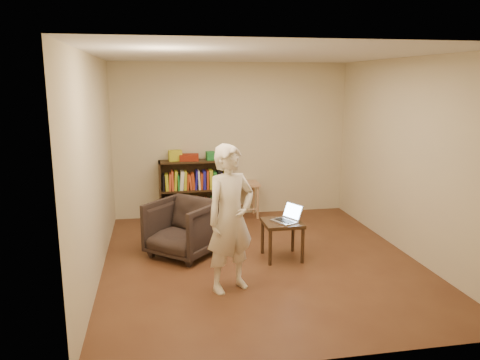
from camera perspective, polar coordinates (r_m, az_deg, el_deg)
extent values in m
plane|color=#4A2818|center=(6.19, 2.53, -9.81)|extent=(4.50, 4.50, 0.00)
plane|color=silver|center=(5.75, 2.78, 15.01)|extent=(4.50, 4.50, 0.00)
plane|color=#C3B693|center=(8.01, -1.00, 4.87)|extent=(4.00, 0.00, 4.00)
plane|color=#C3B693|center=(5.72, -17.26, 1.42)|extent=(0.00, 4.50, 4.50)
plane|color=#C3B693|center=(6.57, 19.91, 2.56)|extent=(0.00, 4.50, 4.50)
cube|color=black|center=(7.88, -9.69, -1.34)|extent=(0.03, 0.30, 1.00)
cube|color=black|center=(7.98, -1.26, -1.01)|extent=(0.03, 0.30, 1.00)
cube|color=black|center=(8.04, -5.54, -0.95)|extent=(1.20, 0.02, 1.00)
cube|color=black|center=(8.03, -5.38, -4.55)|extent=(1.20, 0.30, 0.03)
cube|color=black|center=(7.91, -5.45, -1.18)|extent=(1.14, 0.30, 0.03)
cube|color=black|center=(7.81, -5.52, 2.29)|extent=(1.20, 0.30, 0.03)
cube|color=gold|center=(7.80, -7.90, 2.98)|extent=(0.22, 0.17, 0.17)
cube|color=maroon|center=(7.80, -6.21, 2.76)|extent=(0.33, 0.25, 0.10)
cube|color=#217D30|center=(7.82, -3.61, 2.97)|extent=(0.15, 0.15, 0.14)
cube|color=white|center=(7.84, -1.72, 2.76)|extent=(0.10, 0.10, 0.07)
cube|color=tan|center=(7.96, 0.77, -0.47)|extent=(0.41, 0.41, 0.04)
cylinder|color=tan|center=(7.85, -0.17, -2.90)|extent=(0.04, 0.04, 0.56)
cylinder|color=tan|center=(7.91, 2.16, -2.79)|extent=(0.04, 0.04, 0.56)
cylinder|color=tan|center=(8.16, -0.58, -2.32)|extent=(0.04, 0.04, 0.56)
cylinder|color=tan|center=(8.22, 1.66, -2.22)|extent=(0.04, 0.04, 0.56)
imported|color=#2D231E|center=(6.30, -6.93, -5.85)|extent=(1.14, 1.14, 0.75)
cube|color=black|center=(6.14, 5.19, -5.25)|extent=(0.49, 0.49, 0.04)
cylinder|color=black|center=(5.97, 3.70, -8.27)|extent=(0.04, 0.04, 0.46)
cylinder|color=black|center=(6.09, 7.63, -7.96)|extent=(0.04, 0.04, 0.46)
cylinder|color=black|center=(6.36, 2.76, -6.97)|extent=(0.04, 0.04, 0.46)
cylinder|color=black|center=(6.47, 6.46, -6.71)|extent=(0.04, 0.04, 0.46)
cube|color=silver|center=(6.12, 5.40, -5.03)|extent=(0.34, 0.38, 0.02)
cube|color=black|center=(6.11, 5.40, -4.93)|extent=(0.23, 0.29, 0.00)
cube|color=silver|center=(6.19, 6.47, -3.79)|extent=(0.22, 0.32, 0.21)
cube|color=#B0D5F6|center=(6.19, 6.47, -3.79)|extent=(0.19, 0.28, 0.17)
imported|color=beige|center=(5.12, -1.16, -4.75)|extent=(0.71, 0.61, 1.64)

